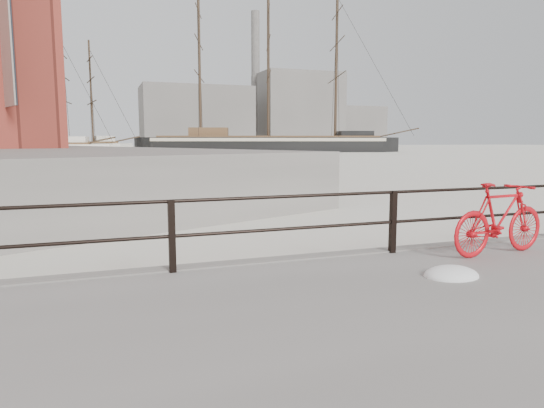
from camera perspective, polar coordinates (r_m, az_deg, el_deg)
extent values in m
imported|color=red|center=(8.40, 25.24, -1.57)|extent=(1.93, 0.47, 1.15)
ellipsoid|color=white|center=(6.91, 20.39, -6.87)|extent=(0.76, 0.60, 0.27)
cube|color=gray|center=(149.48, -8.92, 10.02)|extent=(32.00, 18.00, 18.00)
cube|color=gray|center=(164.51, 3.01, 10.90)|extent=(26.00, 20.00, 24.00)
cube|color=gray|center=(178.76, 9.28, 8.94)|extent=(20.00, 16.00, 14.00)
cylinder|color=gray|center=(165.64, -1.95, 14.36)|extent=(2.80, 2.80, 44.00)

